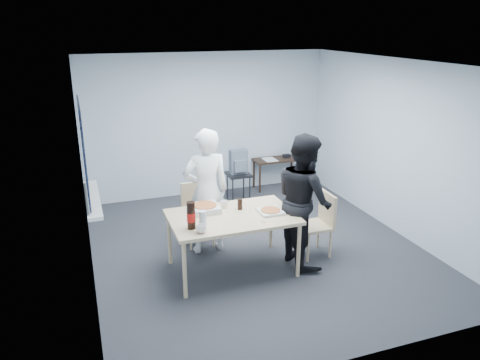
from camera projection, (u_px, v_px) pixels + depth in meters
name	position (u px, v px, depth m)	size (l,w,h in m)	color
room	(85.00, 159.00, 5.95)	(5.00, 5.00, 5.00)	#313036
dining_table	(232.00, 220.00, 5.93)	(1.58, 1.00, 0.77)	#D2BB88
chair_far	(197.00, 209.00, 6.80)	(0.42, 0.42, 0.89)	#D2BB88
chair_right	(320.00, 220.00, 6.43)	(0.42, 0.42, 0.89)	#D2BB88
person_white	(206.00, 192.00, 6.40)	(0.65, 0.42, 1.77)	white
person_black	(304.00, 200.00, 6.11)	(0.86, 0.47, 1.77)	black
side_table	(276.00, 163.00, 9.03)	(0.89, 0.39, 0.59)	black
stool	(238.00, 179.00, 8.31)	(0.40, 0.40, 0.55)	black
backpack	(239.00, 162.00, 8.19)	(0.31, 0.22, 0.43)	slate
pizza_box_a	(205.00, 208.00, 6.03)	(0.36, 0.36, 0.09)	silver
pizza_box_b	(270.00, 211.00, 5.99)	(0.30, 0.30, 0.04)	silver
mug_a	(201.00, 229.00, 5.41)	(0.12, 0.12, 0.10)	white
mug_b	(224.00, 204.00, 6.15)	(0.10, 0.10, 0.09)	white
cola_glass	(240.00, 204.00, 6.08)	(0.07, 0.07, 0.14)	black
soda_bottle	(191.00, 216.00, 5.49)	(0.10, 0.10, 0.33)	black
plastic_cups	(203.00, 219.00, 5.52)	(0.09, 0.09, 0.21)	silver
rubber_band	(263.00, 222.00, 5.72)	(0.05, 0.05, 0.00)	red
papers	(270.00, 160.00, 8.94)	(0.24, 0.32, 0.01)	white
black_box	(286.00, 156.00, 9.09)	(0.14, 0.10, 0.06)	black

